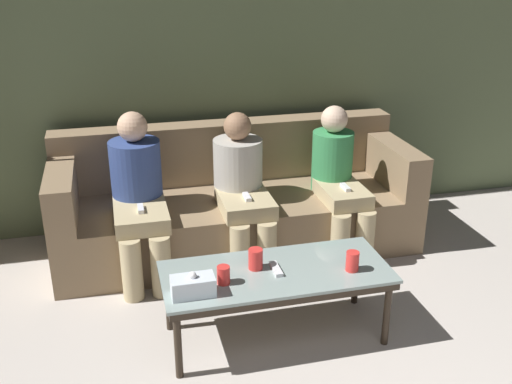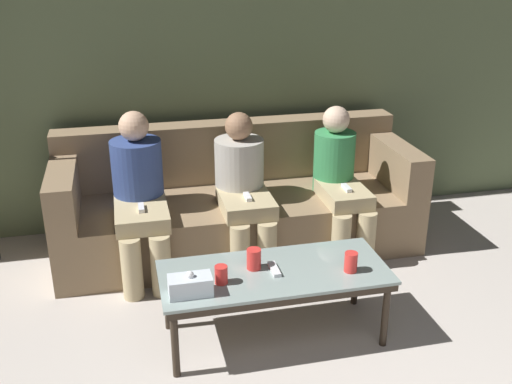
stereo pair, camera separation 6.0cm
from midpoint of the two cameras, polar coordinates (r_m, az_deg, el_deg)
wall_back at (r=4.56m, az=-2.92°, el=12.85°), size 12.00×0.06×2.60m
couch at (r=4.36m, az=-1.46°, el=-1.18°), size 2.54×0.89×0.85m
coffee_table at (r=3.30m, az=2.27°, el=-8.13°), size 1.24×0.53×0.42m
cup_near_left at (r=3.14m, az=-2.79°, el=-7.87°), size 0.07×0.07×0.10m
cup_near_right at (r=3.29m, az=9.54°, el=-6.60°), size 0.07×0.07×0.11m
cup_far_center at (r=3.27m, az=0.32°, el=-6.40°), size 0.08×0.08×0.12m
tissue_box at (r=3.06m, az=-5.71°, el=-8.83°), size 0.22×0.12×0.13m
game_remote at (r=3.27m, az=2.28°, el=-7.35°), size 0.04×0.15×0.02m
seated_person_left_end at (r=3.98m, az=-10.64°, el=0.09°), size 0.34×0.71×1.08m
seated_person_mid_left at (r=4.07m, az=-0.85°, el=0.68°), size 0.34×0.68×1.03m
seated_person_mid_right at (r=4.25m, az=8.36°, el=1.27°), size 0.31×0.65×1.03m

